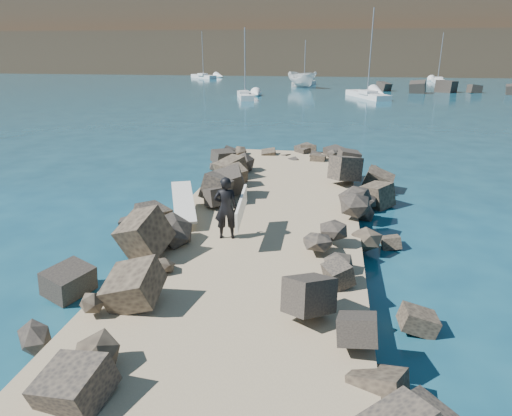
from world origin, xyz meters
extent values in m
plane|color=#0F384C|center=(0.00, 0.00, 0.00)|extent=(800.00, 800.00, 0.00)
cube|color=#8C7759|center=(0.00, -2.00, 0.30)|extent=(6.00, 26.00, 0.60)
cube|color=black|center=(-2.90, -1.50, 0.50)|extent=(2.60, 22.00, 1.00)
cube|color=#262421|center=(2.90, -1.50, 0.50)|extent=(2.60, 22.00, 1.00)
cube|color=#2D4919|center=(10.00, 160.00, 16.00)|extent=(360.00, 140.00, 32.00)
cube|color=beige|center=(-2.56, 0.19, 1.04)|extent=(1.54, 2.66, 0.09)
imported|color=silver|center=(-2.92, 59.99, 1.27)|extent=(6.03, 6.67, 2.54)
imported|color=black|center=(-0.84, -1.17, 1.51)|extent=(0.73, 0.55, 1.82)
cube|color=white|center=(-0.39, -1.17, 1.56)|extent=(0.24, 2.26, 0.71)
cube|color=silver|center=(6.08, 46.17, 0.25)|extent=(5.12, 8.89, 0.80)
cylinder|color=gray|center=(6.08, 46.17, 5.44)|extent=(0.12, 0.12, 9.69)
cube|color=silver|center=(6.08, 45.19, 0.75)|extent=(2.24, 2.82, 0.44)
cube|color=silver|center=(20.28, 76.04, 0.25)|extent=(2.13, 7.16, 0.80)
cylinder|color=gray|center=(20.28, 76.04, 4.48)|extent=(0.12, 0.12, 7.77)
cube|color=silver|center=(20.28, 75.19, 0.75)|extent=(1.29, 2.06, 0.44)
cube|color=silver|center=(-8.66, 42.87, 0.25)|extent=(3.26, 6.96, 0.80)
cylinder|color=gray|center=(-8.66, 42.87, 4.34)|extent=(0.12, 0.12, 7.49)
cube|color=silver|center=(-8.66, 42.09, 0.75)|extent=(1.56, 2.13, 0.44)
cube|color=silver|center=(-24.62, 80.99, 0.25)|extent=(6.62, 6.57, 0.80)
cylinder|color=gray|center=(-24.62, 80.99, 4.81)|extent=(0.12, 0.12, 8.41)
cube|color=silver|center=(-24.62, 80.35, 0.75)|extent=(2.38, 2.37, 0.44)
cube|color=silver|center=(-2.92, 64.72, 0.25)|extent=(3.71, 5.84, 0.80)
cylinder|color=gray|center=(-2.92, 64.72, 3.82)|extent=(0.12, 0.12, 6.45)
cube|color=silver|center=(-2.92, 64.09, 0.75)|extent=(1.56, 1.89, 0.44)
cube|color=silver|center=(29.02, 94.75, 0.25)|extent=(3.66, 4.92, 0.80)
cylinder|color=gray|center=(29.02, 94.75, 3.41)|extent=(0.12, 0.12, 5.62)
cube|color=silver|center=(29.02, 94.23, 0.75)|extent=(1.45, 1.64, 0.44)
camera|label=1|loc=(2.01, -13.05, 5.79)|focal=32.00mm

